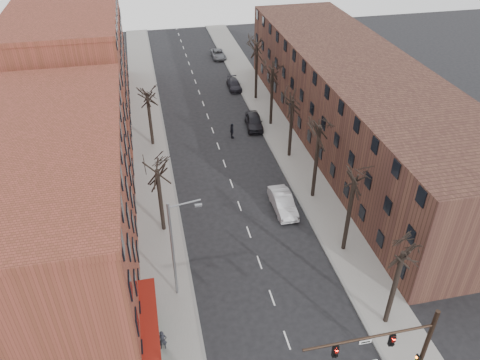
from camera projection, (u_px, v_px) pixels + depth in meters
sidewalk_left at (149, 140)px, 56.89m from camera, size 4.00×90.00×0.15m
sidewalk_right at (276, 127)px, 59.70m from camera, size 4.00×90.00×0.15m
building_left_near at (51, 211)px, 36.04m from camera, size 12.00×26.00×12.00m
building_left_far at (75, 64)px, 58.78m from camera, size 12.00×28.00×14.00m
building_right at (356, 102)px, 54.29m from camera, size 12.00×50.00×10.00m
awning_left at (153, 341)px, 33.37m from camera, size 1.20×7.00×0.15m
hedge at (151, 347)px, 32.18m from camera, size 0.80×6.00×1.00m
tree_right_a at (385, 322)px, 34.75m from camera, size 5.20×5.20×10.00m
tree_right_b at (343, 249)px, 41.18m from camera, size 5.20×5.20×10.80m
tree_right_c at (312, 196)px, 47.61m from camera, size 5.20×5.20×11.60m
tree_right_d at (289, 156)px, 54.04m from camera, size 5.20×5.20×10.00m
tree_right_e at (271, 124)px, 60.48m from camera, size 5.20×5.20×10.80m
tree_right_f at (256, 99)px, 66.91m from camera, size 5.20×5.20×11.60m
tree_left_a at (164, 230)px, 43.33m from camera, size 5.20×5.20×9.50m
tree_left_b at (153, 145)px, 56.20m from camera, size 5.20×5.20×9.50m
signal_mast_arm at (404, 347)px, 27.85m from camera, size 8.14×0.30×7.20m
streetlight at (175, 246)px, 34.15m from camera, size 2.45×0.22×9.03m
silver_sedan at (283, 203)px, 45.36m from camera, size 1.81×5.13×1.69m
parked_car_near at (254, 121)px, 59.37m from camera, size 2.48×5.12×1.68m
parked_car_mid at (234, 85)px, 69.46m from camera, size 1.87×4.46×1.29m
parked_car_far at (218, 54)px, 80.22m from camera, size 2.27×4.73×1.30m
pedestrian_a at (163, 340)px, 32.25m from camera, size 0.62×0.43×1.65m
pedestrian_crossing at (232, 131)px, 56.98m from camera, size 0.50×1.16×1.97m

